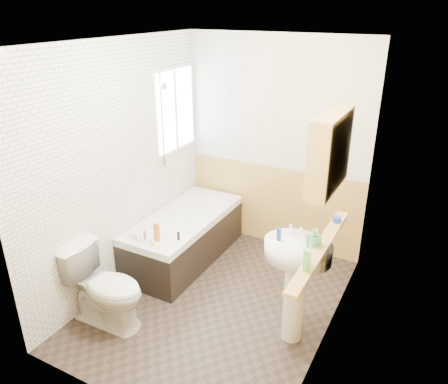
{
  "coord_description": "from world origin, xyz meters",
  "views": [
    {
      "loc": [
        1.77,
        -3.16,
        2.78
      ],
      "look_at": [
        0.0,
        0.15,
        1.15
      ],
      "focal_mm": 35.0,
      "sensor_mm": 36.0,
      "label": 1
    }
  ],
  "objects_px": {
    "toilet": "(105,287)",
    "sink": "(296,271)",
    "medicine_cabinet": "(330,152)",
    "bathtub": "(184,236)",
    "pine_shelf": "(321,248)"
  },
  "relations": [
    {
      "from": "toilet",
      "to": "medicine_cabinet",
      "type": "xyz_separation_m",
      "value": [
        1.77,
        0.65,
        1.39
      ]
    },
    {
      "from": "toilet",
      "to": "pine_shelf",
      "type": "height_order",
      "value": "pine_shelf"
    },
    {
      "from": "bathtub",
      "to": "medicine_cabinet",
      "type": "height_order",
      "value": "medicine_cabinet"
    },
    {
      "from": "toilet",
      "to": "sink",
      "type": "distance_m",
      "value": 1.74
    },
    {
      "from": "toilet",
      "to": "sink",
      "type": "bearing_deg",
      "value": -70.04
    },
    {
      "from": "sink",
      "to": "medicine_cabinet",
      "type": "relative_size",
      "value": 1.7
    },
    {
      "from": "sink",
      "to": "pine_shelf",
      "type": "height_order",
      "value": "sink"
    },
    {
      "from": "pine_shelf",
      "to": "medicine_cabinet",
      "type": "relative_size",
      "value": 2.18
    },
    {
      "from": "bathtub",
      "to": "sink",
      "type": "height_order",
      "value": "sink"
    },
    {
      "from": "pine_shelf",
      "to": "medicine_cabinet",
      "type": "bearing_deg",
      "value": 107.2
    },
    {
      "from": "toilet",
      "to": "pine_shelf",
      "type": "relative_size",
      "value": 0.56
    },
    {
      "from": "toilet",
      "to": "sink",
      "type": "xyz_separation_m",
      "value": [
        1.6,
        0.62,
        0.31
      ]
    },
    {
      "from": "pine_shelf",
      "to": "bathtub",
      "type": "bearing_deg",
      "value": 157.71
    },
    {
      "from": "pine_shelf",
      "to": "medicine_cabinet",
      "type": "distance_m",
      "value": 0.77
    },
    {
      "from": "sink",
      "to": "medicine_cabinet",
      "type": "height_order",
      "value": "medicine_cabinet"
    }
  ]
}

